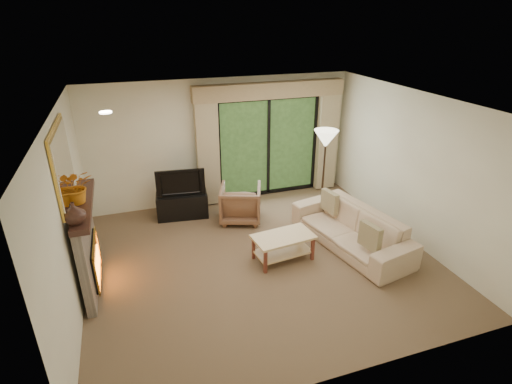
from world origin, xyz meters
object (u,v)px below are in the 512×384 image
object	(u,v)px
media_console	(182,205)
coffee_table	(283,247)
sofa	(351,229)
armchair	(241,203)

from	to	relation	value
media_console	coffee_table	xyz separation A→B (m)	(1.33, -2.06, -0.03)
media_console	sofa	bearing A→B (deg)	-31.19
sofa	coffee_table	size ratio (longest dim) A/B	2.34
media_console	coffee_table	bearing A→B (deg)	-50.30
coffee_table	media_console	bearing A→B (deg)	116.26
media_console	armchair	world-z (taller)	armchair
media_console	coffee_table	size ratio (longest dim) A/B	1.01
media_console	sofa	xyz separation A→B (m)	(2.60, -2.04, 0.09)
sofa	coffee_table	bearing A→B (deg)	-100.32
media_console	armchair	distance (m)	1.18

